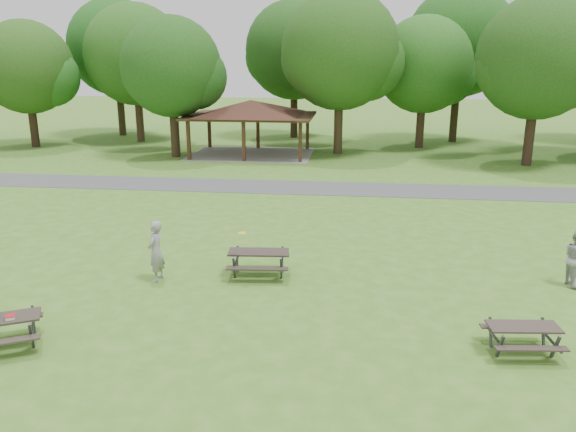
# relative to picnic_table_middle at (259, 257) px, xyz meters

# --- Properties ---
(ground) EXTENTS (160.00, 160.00, 0.00)m
(ground) POSITION_rel_picnic_table_middle_xyz_m (-0.36, -1.69, -0.60)
(ground) COLOR #407020
(ground) RESTS_ON ground
(asphalt_path) EXTENTS (120.00, 3.20, 0.02)m
(asphalt_path) POSITION_rel_picnic_table_middle_xyz_m (-0.36, 12.31, -0.59)
(asphalt_path) COLOR #454547
(asphalt_path) RESTS_ON ground
(pavilion) EXTENTS (8.60, 7.01, 3.76)m
(pavilion) POSITION_rel_picnic_table_middle_xyz_m (-4.36, 22.31, 2.46)
(pavilion) COLOR #332012
(pavilion) RESTS_ON ground
(tree_row_b) EXTENTS (7.14, 6.80, 9.28)m
(tree_row_b) POSITION_rel_picnic_table_middle_xyz_m (-21.27, 23.83, 5.07)
(tree_row_b) COLOR black
(tree_row_b) RESTS_ON ground
(tree_row_c) EXTENTS (8.19, 7.80, 10.67)m
(tree_row_c) POSITION_rel_picnic_table_middle_xyz_m (-14.26, 27.33, 5.94)
(tree_row_c) COLOR #321F16
(tree_row_c) RESTS_ON ground
(tree_row_d) EXTENTS (6.93, 6.60, 9.27)m
(tree_row_d) POSITION_rel_picnic_table_middle_xyz_m (-9.27, 20.83, 5.17)
(tree_row_d) COLOR black
(tree_row_d) RESTS_ON ground
(tree_row_e) EXTENTS (8.40, 8.00, 11.02)m
(tree_row_e) POSITION_rel_picnic_table_middle_xyz_m (1.74, 23.33, 6.18)
(tree_row_e) COLOR #2F2115
(tree_row_e) RESTS_ON ground
(tree_row_f) EXTENTS (7.35, 7.00, 9.55)m
(tree_row_f) POSITION_rel_picnic_table_middle_xyz_m (7.73, 26.83, 5.24)
(tree_row_f) COLOR #301E15
(tree_row_f) RESTS_ON ground
(tree_row_g) EXTENTS (7.77, 7.40, 10.25)m
(tree_row_g) POSITION_rel_picnic_table_middle_xyz_m (13.74, 20.33, 5.73)
(tree_row_g) COLOR black
(tree_row_g) RESTS_ON ground
(tree_deep_a) EXTENTS (8.40, 8.00, 11.38)m
(tree_deep_a) POSITION_rel_picnic_table_middle_xyz_m (-17.26, 30.83, 6.53)
(tree_deep_a) COLOR #2F1F14
(tree_deep_a) RESTS_ON ground
(tree_deep_b) EXTENTS (8.40, 8.00, 11.13)m
(tree_deep_b) POSITION_rel_picnic_table_middle_xyz_m (-2.26, 31.33, 6.29)
(tree_deep_b) COLOR black
(tree_deep_b) RESTS_ON ground
(tree_deep_c) EXTENTS (8.82, 8.40, 11.90)m
(tree_deep_c) POSITION_rel_picnic_table_middle_xyz_m (10.75, 30.33, 6.84)
(tree_deep_c) COLOR black
(tree_deep_c) RESTS_ON ground
(picnic_table_middle) EXTENTS (1.99, 1.66, 0.81)m
(picnic_table_middle) POSITION_rel_picnic_table_middle_xyz_m (0.00, 0.00, 0.00)
(picnic_table_middle) COLOR #2B231F
(picnic_table_middle) RESTS_ON ground
(picnic_table_far) EXTENTS (1.73, 1.44, 0.70)m
(picnic_table_far) POSITION_rel_picnic_table_middle_xyz_m (6.86, -4.00, -0.09)
(picnic_table_far) COLOR #302823
(picnic_table_far) RESTS_ON ground
(frisbee_in_flight) EXTENTS (0.27, 0.27, 0.02)m
(frisbee_in_flight) POSITION_rel_picnic_table_middle_xyz_m (-0.39, -0.56, 0.94)
(frisbee_in_flight) COLOR yellow
(frisbee_in_flight) RESTS_ON ground
(frisbee_thrower) EXTENTS (0.52, 0.73, 1.89)m
(frisbee_thrower) POSITION_rel_picnic_table_middle_xyz_m (-3.02, -0.80, 0.35)
(frisbee_thrower) COLOR gray
(frisbee_thrower) RESTS_ON ground
(frisbee_catcher) EXTENTS (0.75, 0.91, 1.71)m
(frisbee_catcher) POSITION_rel_picnic_table_middle_xyz_m (9.52, 0.34, 0.26)
(frisbee_catcher) COLOR #9B9B9D
(frisbee_catcher) RESTS_ON ground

